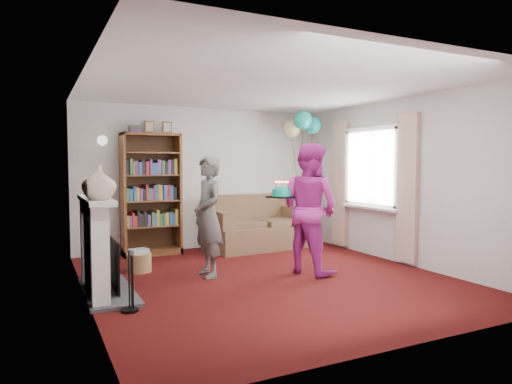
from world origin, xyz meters
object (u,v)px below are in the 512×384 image
sofa (256,228)px  person_striped (208,216)px  birthday_cake (282,193)px  person_magenta (310,208)px  bookcase (151,196)px

sofa → person_striped: 2.25m
person_striped → birthday_cake: person_striped is taller
person_magenta → birthday_cake: person_magenta is taller
person_magenta → birthday_cake: bearing=51.9°
birthday_cake → person_striped: bearing=163.1°
person_magenta → sofa: bearing=-24.3°
person_striped → person_magenta: person_magenta is taller
person_striped → person_magenta: (1.33, -0.42, 0.08)m
birthday_cake → sofa: bearing=74.3°
person_striped → person_magenta: size_ratio=0.91×
bookcase → sofa: bearing=-7.1°
birthday_cake → person_magenta: bearing=-18.4°
person_striped → sofa: bearing=135.0°
sofa → birthday_cake: (-0.53, -1.90, 0.77)m
sofa → person_striped: bearing=-137.9°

